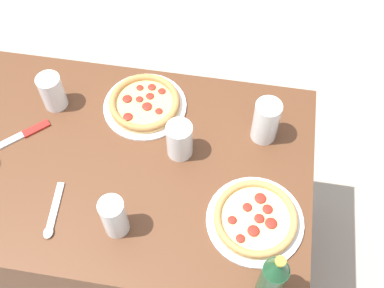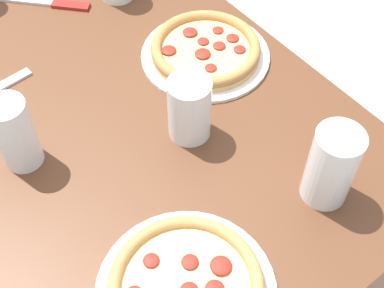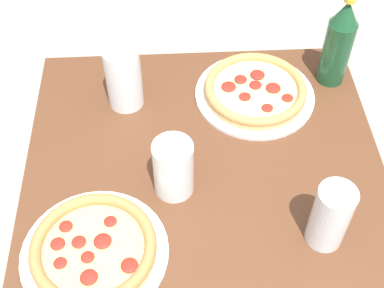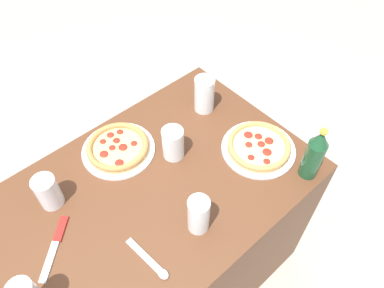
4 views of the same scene
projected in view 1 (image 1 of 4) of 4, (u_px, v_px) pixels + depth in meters
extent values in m
plane|color=#A89E8E|center=(129.00, 248.00, 2.09)|extent=(8.00, 8.00, 0.00)
cube|color=#56331E|center=(118.00, 211.00, 1.77)|extent=(1.27, 0.74, 0.76)
cylinder|color=silver|center=(255.00, 221.00, 1.34)|extent=(0.27, 0.27, 0.01)
cylinder|color=tan|center=(255.00, 219.00, 1.33)|extent=(0.23, 0.23, 0.01)
cylinder|color=#EACC7F|center=(256.00, 218.00, 1.32)|extent=(0.20, 0.20, 0.00)
torus|color=tan|center=(256.00, 217.00, 1.32)|extent=(0.23, 0.23, 0.02)
ellipsoid|color=maroon|center=(259.00, 218.00, 1.32)|extent=(0.03, 0.03, 0.01)
ellipsoid|color=maroon|center=(260.00, 198.00, 1.35)|extent=(0.03, 0.03, 0.01)
ellipsoid|color=maroon|center=(253.00, 231.00, 1.30)|extent=(0.03, 0.03, 0.01)
ellipsoid|color=maroon|center=(271.00, 223.00, 1.31)|extent=(0.03, 0.03, 0.01)
ellipsoid|color=maroon|center=(247.00, 207.00, 1.34)|extent=(0.03, 0.03, 0.01)
ellipsoid|color=maroon|center=(232.00, 220.00, 1.32)|extent=(0.03, 0.03, 0.01)
ellipsoid|color=maroon|center=(240.00, 238.00, 1.29)|extent=(0.03, 0.03, 0.01)
ellipsoid|color=maroon|center=(268.00, 209.00, 1.33)|extent=(0.03, 0.03, 0.01)
cylinder|color=white|center=(145.00, 106.00, 1.55)|extent=(0.27, 0.27, 0.01)
cylinder|color=tan|center=(145.00, 104.00, 1.55)|extent=(0.23, 0.23, 0.01)
cylinder|color=#E5C170|center=(145.00, 103.00, 1.54)|extent=(0.20, 0.20, 0.00)
torus|color=#AD7A42|center=(144.00, 102.00, 1.54)|extent=(0.23, 0.23, 0.02)
ellipsoid|color=maroon|center=(159.00, 111.00, 1.52)|extent=(0.02, 0.02, 0.01)
ellipsoid|color=maroon|center=(147.00, 106.00, 1.53)|extent=(0.03, 0.03, 0.01)
ellipsoid|color=maroon|center=(127.00, 99.00, 1.54)|extent=(0.03, 0.03, 0.01)
ellipsoid|color=maroon|center=(140.00, 88.00, 1.57)|extent=(0.02, 0.02, 0.01)
ellipsoid|color=maroon|center=(139.00, 99.00, 1.54)|extent=(0.02, 0.02, 0.01)
ellipsoid|color=maroon|center=(152.00, 87.00, 1.57)|extent=(0.03, 0.03, 0.01)
ellipsoid|color=maroon|center=(128.00, 117.00, 1.50)|extent=(0.03, 0.03, 0.01)
ellipsoid|color=maroon|center=(162.00, 91.00, 1.56)|extent=(0.03, 0.03, 0.01)
ellipsoid|color=maroon|center=(150.00, 96.00, 1.55)|extent=(0.03, 0.03, 0.01)
cylinder|color=white|center=(179.00, 140.00, 1.41)|extent=(0.08, 0.08, 0.13)
cylinder|color=maroon|center=(180.00, 142.00, 1.42)|extent=(0.06, 0.06, 0.10)
cylinder|color=white|center=(52.00, 92.00, 1.51)|extent=(0.08, 0.08, 0.12)
cylinder|color=#935123|center=(54.00, 97.00, 1.54)|extent=(0.06, 0.06, 0.06)
cylinder|color=white|center=(114.00, 217.00, 1.27)|extent=(0.07, 0.07, 0.14)
cylinder|color=#F4A323|center=(116.00, 221.00, 1.30)|extent=(0.06, 0.06, 0.08)
cylinder|color=white|center=(266.00, 121.00, 1.44)|extent=(0.08, 0.08, 0.15)
cylinder|color=beige|center=(264.00, 128.00, 1.47)|extent=(0.06, 0.06, 0.07)
cylinder|color=#194728|center=(272.00, 281.00, 1.17)|extent=(0.06, 0.06, 0.16)
cone|color=#194728|center=(278.00, 266.00, 1.08)|extent=(0.06, 0.06, 0.06)
cylinder|color=gold|center=(281.00, 261.00, 1.05)|extent=(0.02, 0.02, 0.01)
cube|color=maroon|center=(36.00, 129.00, 1.51)|extent=(0.08, 0.08, 0.01)
cube|color=silver|center=(4.00, 145.00, 1.48)|extent=(0.11, 0.11, 0.01)
cube|color=silver|center=(56.00, 205.00, 1.37)|extent=(0.03, 0.15, 0.01)
ellipsoid|color=silver|center=(48.00, 232.00, 1.32)|extent=(0.03, 0.04, 0.01)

